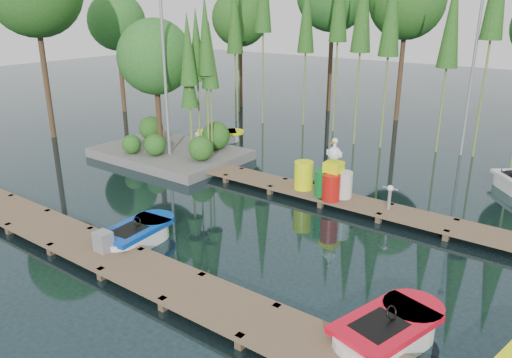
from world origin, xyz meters
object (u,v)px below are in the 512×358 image
Objects in this scene: boat_blue at (136,236)px; yellow_barrel at (304,175)px; island at (166,83)px; boat_red at (386,333)px; utility_cabinet at (103,241)px; drum_cluster at (333,181)px; boat_yellow_far at (218,136)px.

yellow_barrel is at bearing 67.79° from boat_blue.
island is 14.74m from boat_red.
utility_cabinet is at bearing -89.35° from boat_blue.
drum_cluster is at bearing 57.14° from boat_blue.
boat_yellow_far reaches higher than boat_red.
yellow_barrel is 0.48× the size of drum_cluster.
island reaches higher than boat_yellow_far.
boat_yellow_far is at bearing 116.79° from utility_cabinet.
boat_blue is 2.69× the size of yellow_barrel.
island reaches higher than boat_red.
drum_cluster is at bearing -7.27° from yellow_barrel.
boat_red is 7.32m from utility_cabinet.
drum_cluster is (8.40, -3.98, 0.64)m from boat_yellow_far.
boat_red is at bearing -46.79° from yellow_barrel.
island is 9.96m from utility_cabinet.
boat_red is (12.84, -6.64, -2.92)m from island.
boat_yellow_far is (-5.36, 9.69, 0.01)m from boat_blue.
boat_red is 1.47× the size of drum_cluster.
boat_yellow_far is (0.15, 3.04, -2.93)m from island.
boat_blue is at bearing -50.35° from island.
boat_red reaches higher than utility_cabinet.
island is 8.90m from drum_cluster.
drum_cluster is at bearing 142.26° from boat_red.
boat_yellow_far is 4.66× the size of utility_cabinet.
island is 4.22m from boat_yellow_far.
yellow_barrel is 1.22m from drum_cluster.
boat_red is at bearing -61.67° from boat_yellow_far.
island is 2.30× the size of boat_red.
island is at bearing 173.86° from yellow_barrel.
boat_yellow_far reaches higher than boat_blue.
boat_yellow_far is at bearing 114.13° from boat_blue.
boat_red is 15.95m from boat_yellow_far.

